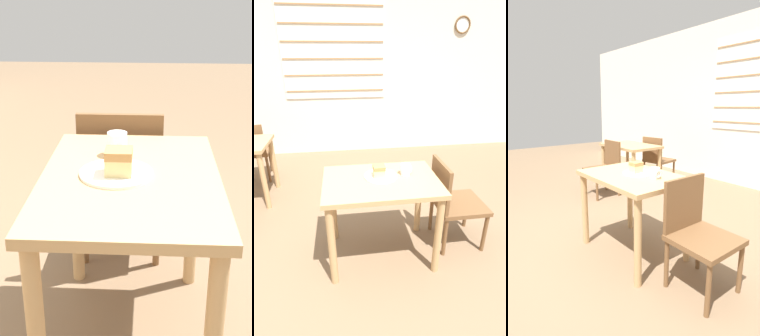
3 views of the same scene
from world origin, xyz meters
TOP-DOWN VIEW (x-y plane):
  - dining_table_near at (0.14, 0.22)m, footprint 0.94×0.66m
  - chair_near_window at (0.82, 0.30)m, footprint 0.44×0.44m
  - plate at (0.14, 0.28)m, footprint 0.27×0.27m
  - cake_slice at (0.13, 0.27)m, footprint 0.10×0.10m
  - coffee_mug at (0.36, 0.29)m, footprint 0.09×0.08m

SIDE VIEW (x-z plane):
  - chair_near_window at x=0.82m, z-range 0.04..0.88m
  - dining_table_near at x=0.14m, z-range 0.25..1.01m
  - plate at x=0.14m, z-range 0.76..0.77m
  - coffee_mug at x=0.36m, z-range 0.76..0.85m
  - cake_slice at x=0.13m, z-range 0.77..0.87m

